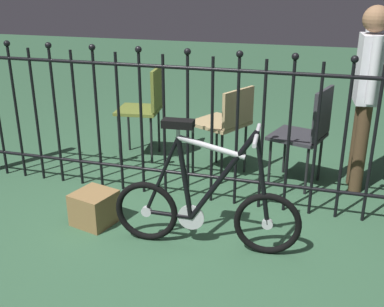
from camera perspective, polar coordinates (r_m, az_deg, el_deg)
ground_plane at (r=3.38m, az=-3.72°, el=-9.43°), size 20.00×20.00×0.00m
iron_fence at (r=3.62m, az=-2.03°, el=3.93°), size 3.93×0.07×1.29m
bicycle at (r=3.04m, az=1.63°, el=-6.53°), size 1.25×0.40×0.88m
chair_charcoal at (r=3.99m, az=14.17°, el=2.99°), size 0.52×0.52×0.87m
chair_tan at (r=4.09m, az=4.27°, el=4.14°), size 0.57×0.57×0.82m
chair_olive at (r=4.52m, az=-5.67°, el=6.19°), size 0.45×0.45×0.90m
person_visitor at (r=3.98m, az=20.90°, el=7.84°), size 0.21×0.47×1.51m
display_crate at (r=3.48m, az=-12.00°, el=-6.61°), size 0.34×0.34×0.24m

